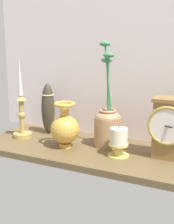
% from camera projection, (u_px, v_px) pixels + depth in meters
% --- Properties ---
extents(ground_plane, '(1.00, 0.36, 0.02)m').
position_uv_depth(ground_plane, '(104.00, 153.00, 1.17)').
color(ground_plane, brown).
extents(back_wall, '(1.20, 0.02, 0.65)m').
position_uv_depth(back_wall, '(122.00, 61.00, 1.26)').
color(back_wall, silver).
rests_on(back_wall, ground_plane).
extents(mantel_clock, '(0.14, 0.10, 0.21)m').
position_uv_depth(mantel_clock, '(169.00, 128.00, 1.06)').
color(mantel_clock, olive).
rests_on(mantel_clock, ground_plane).
extents(candlestick_tall_left, '(0.08, 0.08, 0.34)m').
position_uv_depth(candlestick_tall_left, '(22.00, 113.00, 1.30)').
color(candlestick_tall_left, tan).
rests_on(candlestick_tall_left, ground_plane).
extents(brass_vase_bulbous, '(0.11, 0.11, 0.18)m').
position_uv_depth(brass_vase_bulbous, '(65.00, 128.00, 1.18)').
color(brass_vase_bulbous, gold).
rests_on(brass_vase_bulbous, ground_plane).
extents(brass_vase_jar, '(0.10, 0.10, 0.40)m').
position_uv_depth(brass_vase_jar, '(107.00, 124.00, 1.20)').
color(brass_vase_jar, '#A57E58').
rests_on(brass_vase_jar, ground_plane).
extents(pillar_candle_front, '(0.08, 0.08, 0.12)m').
position_uv_depth(pillar_candle_front, '(119.00, 141.00, 1.10)').
color(pillar_candle_front, tan).
rests_on(pillar_candle_front, ground_plane).
extents(tall_ceramic_vase, '(0.06, 0.06, 0.22)m').
position_uv_depth(tall_ceramic_vase, '(48.00, 108.00, 1.36)').
color(tall_ceramic_vase, '#383325').
rests_on(tall_ceramic_vase, ground_plane).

